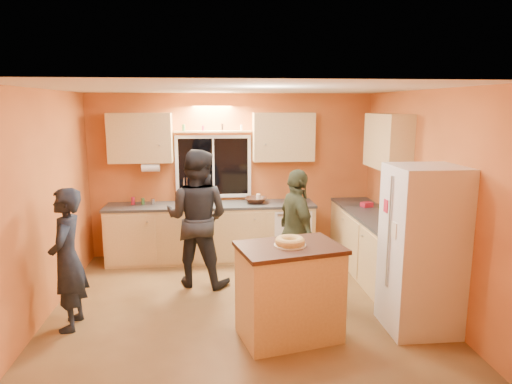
{
  "coord_description": "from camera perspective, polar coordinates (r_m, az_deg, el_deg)",
  "views": [
    {
      "loc": [
        -0.34,
        -5.27,
        2.42
      ],
      "look_at": [
        0.23,
        0.4,
        1.33
      ],
      "focal_mm": 32.0,
      "sensor_mm": 36.0,
      "label": 1
    }
  ],
  "objects": [
    {
      "name": "bundt_pastry",
      "position": [
        4.69,
        4.27,
        -6.17
      ],
      "size": [
        0.31,
        0.31,
        0.09
      ],
      "primitive_type": "torus",
      "color": "tan",
      "rests_on": "island"
    },
    {
      "name": "potted_plant",
      "position": [
        6.16,
        16.22,
        -2.49
      ],
      "size": [
        0.33,
        0.31,
        0.29
      ],
      "primitive_type": "imported",
      "rotation": [
        0.0,
        0.0,
        -0.43
      ],
      "color": "gray",
      "rests_on": "right_counter"
    },
    {
      "name": "island",
      "position": [
        4.88,
        4.18,
        -12.24
      ],
      "size": [
        1.17,
        0.92,
        1.0
      ],
      "rotation": [
        0.0,
        0.0,
        0.23
      ],
      "color": "tan",
      "rests_on": "ground"
    },
    {
      "name": "ground",
      "position": [
        5.81,
        -1.88,
        -13.78
      ],
      "size": [
        4.5,
        4.5,
        0.0
      ],
      "primitive_type": "plane",
      "color": "brown",
      "rests_on": "ground"
    },
    {
      "name": "refrigerator",
      "position": [
        5.22,
        20.03,
        -6.75
      ],
      "size": [
        0.72,
        0.7,
        1.8
      ],
      "primitive_type": "cube",
      "color": "silver",
      "rests_on": "ground"
    },
    {
      "name": "person_left",
      "position": [
        5.37,
        -22.51,
        -7.79
      ],
      "size": [
        0.38,
        0.57,
        1.56
      ],
      "primitive_type": "imported",
      "rotation": [
        0.0,
        0.0,
        -1.55
      ],
      "color": "black",
      "rests_on": "ground"
    },
    {
      "name": "room_shell",
      "position": [
        5.75,
        -1.06,
        2.84
      ],
      "size": [
        4.54,
        4.04,
        2.61
      ],
      "color": "orange",
      "rests_on": "ground"
    },
    {
      "name": "person_right",
      "position": [
        5.97,
        5.12,
        -4.86
      ],
      "size": [
        0.57,
        1.01,
        1.62
      ],
      "primitive_type": "imported",
      "rotation": [
        0.0,
        0.0,
        1.77
      ],
      "color": "#313823",
      "rests_on": "ground"
    },
    {
      "name": "right_counter",
      "position": [
        6.51,
        15.31,
        -7.15
      ],
      "size": [
        0.62,
        1.84,
        0.9
      ],
      "color": "tan",
      "rests_on": "ground"
    },
    {
      "name": "utensil_crock",
      "position": [
        7.15,
        -8.79,
        -0.86
      ],
      "size": [
        0.14,
        0.14,
        0.17
      ],
      "primitive_type": "cylinder",
      "color": "beige",
      "rests_on": "back_counter"
    },
    {
      "name": "back_counter",
      "position": [
        7.25,
        -2.7,
        -4.93
      ],
      "size": [
        4.23,
        0.62,
        0.9
      ],
      "color": "tan",
      "rests_on": "ground"
    },
    {
      "name": "person_center",
      "position": [
        6.18,
        -7.37,
        -3.24
      ],
      "size": [
        1.08,
        0.96,
        1.85
      ],
      "primitive_type": "imported",
      "rotation": [
        0.0,
        0.0,
        2.8
      ],
      "color": "black",
      "rests_on": "ground"
    },
    {
      "name": "mixing_bowl",
      "position": [
        7.18,
        -0.0,
        -1.02
      ],
      "size": [
        0.4,
        0.4,
        0.09
      ],
      "primitive_type": "imported",
      "rotation": [
        0.0,
        0.0,
        -0.16
      ],
      "color": "black",
      "rests_on": "back_counter"
    },
    {
      "name": "red_box",
      "position": [
        7.1,
        13.67,
        -1.54
      ],
      "size": [
        0.19,
        0.16,
        0.07
      ],
      "primitive_type": "cube",
      "rotation": [
        0.0,
        0.0,
        0.32
      ],
      "color": "#B21B33",
      "rests_on": "right_counter"
    }
  ]
}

